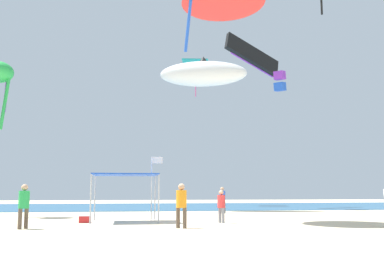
{
  "coord_description": "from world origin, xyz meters",
  "views": [
    {
      "loc": [
        -3.39,
        -19.45,
        1.54
      ],
      "look_at": [
        1.38,
        12.59,
        5.87
      ],
      "focal_mm": 41.18,
      "sensor_mm": 36.0,
      "label": 1
    }
  ],
  "objects_px": {
    "banner_flag": "(153,181)",
    "kite_box_purple": "(280,81)",
    "cooler_box": "(85,219)",
    "kite_diamond_teal": "(196,64)",
    "canopy_tent": "(126,176)",
    "person_rightmost": "(181,202)",
    "person_far_shore": "(222,198)",
    "person_central": "(24,203)",
    "kite_parafoil_black": "(252,56)",
    "kite_inflatable_white": "(203,74)",
    "person_near_tent": "(221,204)"
  },
  "relations": [
    {
      "from": "banner_flag",
      "to": "kite_box_purple",
      "type": "relative_size",
      "value": 1.8
    },
    {
      "from": "cooler_box",
      "to": "kite_diamond_teal",
      "type": "distance_m",
      "value": 29.91
    },
    {
      "from": "canopy_tent",
      "to": "banner_flag",
      "type": "distance_m",
      "value": 1.78
    },
    {
      "from": "person_rightmost",
      "to": "person_far_shore",
      "type": "bearing_deg",
      "value": -71.11
    },
    {
      "from": "person_central",
      "to": "person_far_shore",
      "type": "distance_m",
      "value": 15.51
    },
    {
      "from": "canopy_tent",
      "to": "kite_parafoil_black",
      "type": "distance_m",
      "value": 24.87
    },
    {
      "from": "cooler_box",
      "to": "banner_flag",
      "type": "bearing_deg",
      "value": 22.28
    },
    {
      "from": "person_rightmost",
      "to": "person_far_shore",
      "type": "distance_m",
      "value": 12.56
    },
    {
      "from": "kite_box_purple",
      "to": "kite_parafoil_black",
      "type": "height_order",
      "value": "kite_parafoil_black"
    },
    {
      "from": "person_central",
      "to": "kite_inflatable_white",
      "type": "height_order",
      "value": "kite_inflatable_white"
    },
    {
      "from": "person_near_tent",
      "to": "kite_inflatable_white",
      "type": "relative_size",
      "value": 0.21
    },
    {
      "from": "kite_parafoil_black",
      "to": "person_central",
      "type": "bearing_deg",
      "value": -145.92
    },
    {
      "from": "kite_parafoil_black",
      "to": "cooler_box",
      "type": "bearing_deg",
      "value": -146.36
    },
    {
      "from": "canopy_tent",
      "to": "person_rightmost",
      "type": "xyz_separation_m",
      "value": [
        2.33,
        -4.14,
        -1.18
      ]
    },
    {
      "from": "kite_inflatable_white",
      "to": "kite_diamond_teal",
      "type": "xyz_separation_m",
      "value": [
        1.22,
        11.82,
        4.25
      ]
    },
    {
      "from": "person_rightmost",
      "to": "banner_flag",
      "type": "relative_size",
      "value": 0.55
    },
    {
      "from": "kite_parafoil_black",
      "to": "person_near_tent",
      "type": "bearing_deg",
      "value": -130.01
    },
    {
      "from": "cooler_box",
      "to": "person_central",
      "type": "bearing_deg",
      "value": -124.35
    },
    {
      "from": "person_far_shore",
      "to": "banner_flag",
      "type": "relative_size",
      "value": 0.54
    },
    {
      "from": "person_rightmost",
      "to": "kite_diamond_teal",
      "type": "relative_size",
      "value": 0.47
    },
    {
      "from": "kite_box_purple",
      "to": "kite_diamond_teal",
      "type": "xyz_separation_m",
      "value": [
        -5.86,
        10.23,
        4.22
      ]
    },
    {
      "from": "person_central",
      "to": "kite_parafoil_black",
      "type": "height_order",
      "value": "kite_parafoil_black"
    },
    {
      "from": "cooler_box",
      "to": "kite_inflatable_white",
      "type": "height_order",
      "value": "kite_inflatable_white"
    },
    {
      "from": "cooler_box",
      "to": "kite_box_purple",
      "type": "xyz_separation_m",
      "value": [
        15.09,
        13.87,
        10.89
      ]
    },
    {
      "from": "kite_parafoil_black",
      "to": "kite_inflatable_white",
      "type": "distance_m",
      "value": 9.15
    },
    {
      "from": "kite_box_purple",
      "to": "kite_inflatable_white",
      "type": "relative_size",
      "value": 0.25
    },
    {
      "from": "canopy_tent",
      "to": "person_near_tent",
      "type": "height_order",
      "value": "canopy_tent"
    },
    {
      "from": "person_central",
      "to": "kite_inflatable_white",
      "type": "bearing_deg",
      "value": -178.37
    },
    {
      "from": "cooler_box",
      "to": "person_rightmost",
      "type": "bearing_deg",
      "value": -41.82
    },
    {
      "from": "person_near_tent",
      "to": "person_far_shore",
      "type": "relative_size",
      "value": 0.87
    },
    {
      "from": "person_rightmost",
      "to": "person_central",
      "type": "bearing_deg",
      "value": 33.73
    },
    {
      "from": "person_near_tent",
      "to": "banner_flag",
      "type": "bearing_deg",
      "value": 30.05
    },
    {
      "from": "person_far_shore",
      "to": "kite_parafoil_black",
      "type": "bearing_deg",
      "value": -135.09
    },
    {
      "from": "person_central",
      "to": "kite_parafoil_black",
      "type": "relative_size",
      "value": 0.29
    },
    {
      "from": "kite_inflatable_white",
      "to": "kite_diamond_teal",
      "type": "bearing_deg",
      "value": 97.94
    },
    {
      "from": "canopy_tent",
      "to": "person_rightmost",
      "type": "height_order",
      "value": "canopy_tent"
    },
    {
      "from": "person_near_tent",
      "to": "kite_inflatable_white",
      "type": "xyz_separation_m",
      "value": [
        1.49,
        13.34,
        10.11
      ]
    },
    {
      "from": "cooler_box",
      "to": "kite_parafoil_black",
      "type": "bearing_deg",
      "value": 52.59
    },
    {
      "from": "cooler_box",
      "to": "kite_parafoil_black",
      "type": "distance_m",
      "value": 27.14
    },
    {
      "from": "cooler_box",
      "to": "person_far_shore",
      "type": "bearing_deg",
      "value": 43.14
    },
    {
      "from": "kite_box_purple",
      "to": "person_central",
      "type": "bearing_deg",
      "value": -92.53
    },
    {
      "from": "banner_flag",
      "to": "kite_box_purple",
      "type": "xyz_separation_m",
      "value": [
        11.75,
        12.5,
        9.04
      ]
    },
    {
      "from": "canopy_tent",
      "to": "person_rightmost",
      "type": "bearing_deg",
      "value": -60.64
    },
    {
      "from": "canopy_tent",
      "to": "kite_box_purple",
      "type": "relative_size",
      "value": 1.74
    },
    {
      "from": "person_rightmost",
      "to": "kite_inflatable_white",
      "type": "xyz_separation_m",
      "value": [
        3.78,
        16.07,
        9.96
      ]
    },
    {
      "from": "canopy_tent",
      "to": "cooler_box",
      "type": "relative_size",
      "value": 5.66
    },
    {
      "from": "person_far_shore",
      "to": "kite_box_purple",
      "type": "distance_m",
      "value": 13.31
    },
    {
      "from": "person_central",
      "to": "kite_parafoil_black",
      "type": "xyz_separation_m",
      "value": [
        16.12,
        21.41,
        13.61
      ]
    },
    {
      "from": "canopy_tent",
      "to": "kite_inflatable_white",
      "type": "bearing_deg",
      "value": 62.9
    },
    {
      "from": "person_far_shore",
      "to": "kite_box_purple",
      "type": "bearing_deg",
      "value": -155.42
    }
  ]
}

